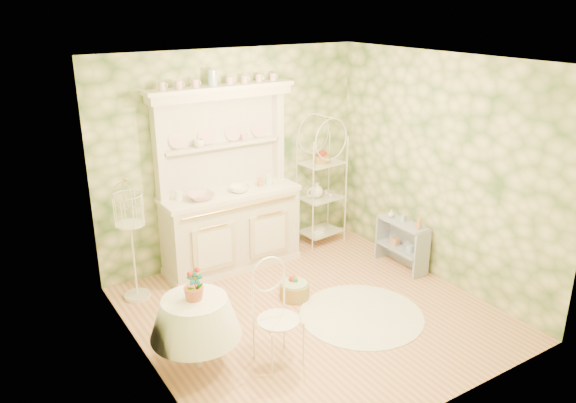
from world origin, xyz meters
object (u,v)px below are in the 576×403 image
side_shelf (402,245)px  kitchen_dresser (230,181)px  bakers_rack (321,177)px  round_table (196,333)px  cafe_chair (278,327)px  birdcage_stand (132,242)px  floor_basket (294,289)px

side_shelf → kitchen_dresser: bearing=149.7°
bakers_rack → round_table: size_ratio=2.61×
kitchen_dresser → round_table: kitchen_dresser is taller
kitchen_dresser → bakers_rack: bearing=1.1°
side_shelf → cafe_chair: 2.53m
kitchen_dresser → birdcage_stand: (-1.30, -0.14, -0.46)m
kitchen_dresser → side_shelf: bearing=-33.4°
kitchen_dresser → round_table: size_ratio=3.14×
floor_basket → cafe_chair: bearing=-130.3°
bakers_rack → cafe_chair: bakers_rack is taller
round_table → birdcage_stand: (-0.06, 1.58, 0.32)m
kitchen_dresser → floor_basket: 1.55m
bakers_rack → floor_basket: (-1.20, -1.17, -0.83)m
side_shelf → round_table: size_ratio=0.96×
bakers_rack → cafe_chair: (-1.98, -2.09, -0.57)m
cafe_chair → birdcage_stand: 2.08m
bakers_rack → round_table: 3.23m
bakers_rack → side_shelf: size_ratio=2.73×
round_table → cafe_chair: (0.67, -0.34, 0.02)m
bakers_rack → round_table: bearing=-153.8°
cafe_chair → side_shelf: bearing=22.5°
round_table → kitchen_dresser: bearing=54.2°
bakers_rack → round_table: (-2.65, -1.75, -0.59)m
floor_basket → round_table: bearing=-158.1°
round_table → floor_basket: 1.59m
bakers_rack → birdcage_stand: bakers_rack is taller
kitchen_dresser → birdcage_stand: bearing=-173.9°
side_shelf → cafe_chair: bearing=-156.7°
bakers_rack → floor_basket: bearing=-142.9°
bakers_rack → round_table: bakers_rack is taller
round_table → floor_basket: (1.46, 0.58, -0.25)m
cafe_chair → floor_basket: size_ratio=2.07×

